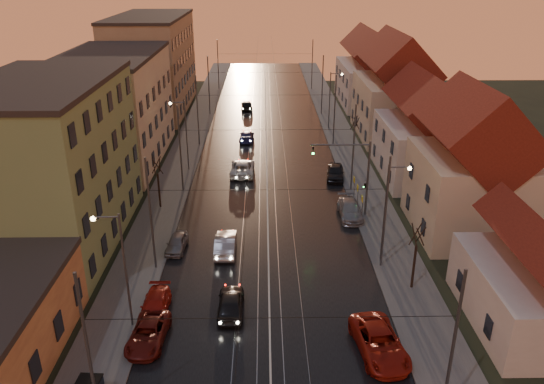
{
  "coord_description": "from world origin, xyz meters",
  "views": [
    {
      "loc": [
        -0.28,
        -25.97,
        21.36
      ],
      "look_at": [
        0.4,
        18.15,
        2.38
      ],
      "focal_mm": 35.0,
      "sensor_mm": 36.0,
      "label": 1
    }
  ],
  "objects_px": {
    "parked_left_1": "(148,334)",
    "street_lamp_3": "(332,95)",
    "parked_right_1": "(350,210)",
    "parked_left_3": "(177,243)",
    "driving_car_1": "(226,243)",
    "parked_right_2": "(335,172)",
    "street_lamp_0": "(119,260)",
    "street_lamp_1": "(390,204)",
    "street_lamp_2": "(183,129)",
    "driving_car_0": "(231,303)",
    "driving_car_2": "(242,168)",
    "driving_car_3": "(247,136)",
    "traffic_light_mast": "(357,169)",
    "parked_left_2": "(155,306)",
    "driving_car_4": "(247,105)",
    "parked_right_0": "(379,343)"
  },
  "relations": [
    {
      "from": "street_lamp_1",
      "to": "street_lamp_2",
      "type": "relative_size",
      "value": 1.0
    },
    {
      "from": "parked_left_2",
      "to": "driving_car_2",
      "type": "bearing_deg",
      "value": 79.28
    },
    {
      "from": "parked_left_1",
      "to": "street_lamp_3",
      "type": "bearing_deg",
      "value": 73.57
    },
    {
      "from": "driving_car_0",
      "to": "parked_right_2",
      "type": "bearing_deg",
      "value": -113.09
    },
    {
      "from": "driving_car_1",
      "to": "driving_car_2",
      "type": "height_order",
      "value": "driving_car_2"
    },
    {
      "from": "driving_car_1",
      "to": "parked_left_1",
      "type": "distance_m",
      "value": 11.79
    },
    {
      "from": "street_lamp_2",
      "to": "parked_right_0",
      "type": "distance_m",
      "value": 34.75
    },
    {
      "from": "driving_car_1",
      "to": "driving_car_2",
      "type": "bearing_deg",
      "value": -92.78
    },
    {
      "from": "street_lamp_0",
      "to": "driving_car_0",
      "type": "xyz_separation_m",
      "value": [
        6.54,
        1.44,
        -4.16
      ]
    },
    {
      "from": "street_lamp_0",
      "to": "traffic_light_mast",
      "type": "xyz_separation_m",
      "value": [
        17.1,
        16.0,
        -0.29
      ]
    },
    {
      "from": "street_lamp_1",
      "to": "parked_left_3",
      "type": "bearing_deg",
      "value": 173.41
    },
    {
      "from": "driving_car_1",
      "to": "parked_right_2",
      "type": "xyz_separation_m",
      "value": [
        10.81,
        15.73,
        -0.01
      ]
    },
    {
      "from": "street_lamp_0",
      "to": "parked_right_1",
      "type": "relative_size",
      "value": 1.63
    },
    {
      "from": "parked_left_1",
      "to": "parked_left_2",
      "type": "distance_m",
      "value": 2.9
    },
    {
      "from": "parked_right_1",
      "to": "parked_left_2",
      "type": "bearing_deg",
      "value": -136.72
    },
    {
      "from": "parked_right_2",
      "to": "traffic_light_mast",
      "type": "bearing_deg",
      "value": -78.85
    },
    {
      "from": "parked_left_3",
      "to": "parked_right_0",
      "type": "bearing_deg",
      "value": -38.19
    },
    {
      "from": "traffic_light_mast",
      "to": "driving_car_1",
      "type": "relative_size",
      "value": 1.56
    },
    {
      "from": "traffic_light_mast",
      "to": "driving_car_3",
      "type": "height_order",
      "value": "traffic_light_mast"
    },
    {
      "from": "traffic_light_mast",
      "to": "driving_car_2",
      "type": "distance_m",
      "value": 15.63
    },
    {
      "from": "street_lamp_2",
      "to": "street_lamp_3",
      "type": "height_order",
      "value": "same"
    },
    {
      "from": "street_lamp_3",
      "to": "driving_car_0",
      "type": "height_order",
      "value": "street_lamp_3"
    },
    {
      "from": "traffic_light_mast",
      "to": "parked_right_2",
      "type": "relative_size",
      "value": 1.63
    },
    {
      "from": "street_lamp_0",
      "to": "driving_car_4",
      "type": "height_order",
      "value": "street_lamp_0"
    },
    {
      "from": "street_lamp_3",
      "to": "driving_car_3",
      "type": "height_order",
      "value": "street_lamp_3"
    },
    {
      "from": "street_lamp_0",
      "to": "traffic_light_mast",
      "type": "bearing_deg",
      "value": 43.1
    },
    {
      "from": "street_lamp_3",
      "to": "parked_right_2",
      "type": "xyz_separation_m",
      "value": [
        -1.72,
        -18.75,
        -4.13
      ]
    },
    {
      "from": "street_lamp_0",
      "to": "street_lamp_2",
      "type": "bearing_deg",
      "value": 90.0
    },
    {
      "from": "parked_left_2",
      "to": "street_lamp_2",
      "type": "bearing_deg",
      "value": 93.44
    },
    {
      "from": "street_lamp_0",
      "to": "street_lamp_3",
      "type": "distance_m",
      "value": 47.62
    },
    {
      "from": "parked_left_3",
      "to": "parked_right_1",
      "type": "bearing_deg",
      "value": 25.73
    },
    {
      "from": "driving_car_0",
      "to": "parked_left_1",
      "type": "height_order",
      "value": "driving_car_0"
    },
    {
      "from": "driving_car_4",
      "to": "parked_left_3",
      "type": "relative_size",
      "value": 1.2
    },
    {
      "from": "driving_car_2",
      "to": "parked_right_1",
      "type": "height_order",
      "value": "driving_car_2"
    },
    {
      "from": "street_lamp_3",
      "to": "parked_right_2",
      "type": "height_order",
      "value": "street_lamp_3"
    },
    {
      "from": "driving_car_2",
      "to": "parked_right_2",
      "type": "xyz_separation_m",
      "value": [
        10.07,
        -1.48,
        -0.01
      ]
    },
    {
      "from": "driving_car_2",
      "to": "driving_car_0",
      "type": "bearing_deg",
      "value": 90.98
    },
    {
      "from": "street_lamp_1",
      "to": "parked_right_1",
      "type": "bearing_deg",
      "value": 101.25
    },
    {
      "from": "street_lamp_2",
      "to": "parked_right_0",
      "type": "bearing_deg",
      "value": -63.14
    },
    {
      "from": "driving_car_2",
      "to": "street_lamp_1",
      "type": "bearing_deg",
      "value": 122.89
    },
    {
      "from": "driving_car_4",
      "to": "parked_right_1",
      "type": "relative_size",
      "value": 0.88
    },
    {
      "from": "driving_car_0",
      "to": "driving_car_1",
      "type": "distance_m",
      "value": 8.12
    },
    {
      "from": "driving_car_0",
      "to": "parked_right_0",
      "type": "bearing_deg",
      "value": 154.56
    },
    {
      "from": "street_lamp_3",
      "to": "street_lamp_0",
      "type": "bearing_deg",
      "value": -112.48
    },
    {
      "from": "driving_car_1",
      "to": "parked_left_3",
      "type": "bearing_deg",
      "value": -5.88
    },
    {
      "from": "parked_left_2",
      "to": "street_lamp_1",
      "type": "bearing_deg",
      "value": 21.94
    },
    {
      "from": "driving_car_0",
      "to": "driving_car_1",
      "type": "bearing_deg",
      "value": -84.3
    },
    {
      "from": "parked_right_1",
      "to": "parked_left_3",
      "type": "bearing_deg",
      "value": -158.94
    },
    {
      "from": "driving_car_0",
      "to": "parked_left_1",
      "type": "xyz_separation_m",
      "value": [
        -4.88,
        -3.01,
        -0.1
      ]
    },
    {
      "from": "traffic_light_mast",
      "to": "street_lamp_1",
      "type": "bearing_deg",
      "value": -82.09
    }
  ]
}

